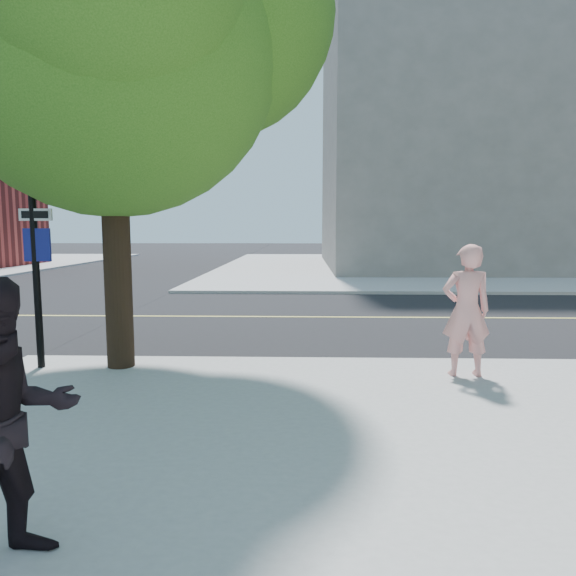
{
  "coord_description": "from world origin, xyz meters",
  "views": [
    {
      "loc": [
        3.59,
        -8.24,
        2.22
      ],
      "look_at": [
        3.36,
        -0.29,
        1.3
      ],
      "focal_mm": 32.01,
      "sensor_mm": 36.0,
      "label": 1
    }
  ],
  "objects": [
    {
      "name": "ground",
      "position": [
        0.0,
        0.0,
        0.0
      ],
      "size": [
        140.0,
        140.0,
        0.0
      ],
      "primitive_type": "plane",
      "color": "black",
      "rests_on": "ground"
    },
    {
      "name": "road_ew",
      "position": [
        0.0,
        4.5,
        0.01
      ],
      "size": [
        140.0,
        9.0,
        0.01
      ],
      "primitive_type": "cube",
      "color": "black",
      "rests_on": "ground"
    },
    {
      "name": "sidewalk_ne",
      "position": [
        13.5,
        21.5,
        0.06
      ],
      "size": [
        29.0,
        25.0,
        0.12
      ],
      "primitive_type": "cube",
      "color": "#A1A1A1",
      "rests_on": "ground"
    },
    {
      "name": "filler_ne",
      "position": [
        14.0,
        22.0,
        7.12
      ],
      "size": [
        18.0,
        16.0,
        14.0
      ],
      "primitive_type": "cube",
      "color": "slate",
      "rests_on": "sidewalk_ne"
    },
    {
      "name": "man_on_phone",
      "position": [
        5.92,
        -0.96,
        1.06
      ],
      "size": [
        0.69,
        0.45,
        1.89
      ],
      "primitive_type": "imported",
      "rotation": [
        0.0,
        0.0,
        3.15
      ],
      "color": "pink",
      "rests_on": "sidewalk_se"
    },
    {
      "name": "pedestrian",
      "position": [
        1.78,
        -5.27,
        1.03
      ],
      "size": [
        1.1,
        1.12,
        1.82
      ],
      "primitive_type": "imported",
      "rotation": [
        0.0,
        0.0,
        0.85
      ],
      "color": "black",
      "rests_on": "sidewalk_se"
    },
    {
      "name": "street_tree",
      "position": [
        0.94,
        -0.61,
        5.45
      ],
      "size": [
        6.22,
        5.66,
        8.26
      ],
      "rotation": [
        0.0,
        0.0,
        -0.33
      ],
      "color": "black",
      "rests_on": "sidewalk_se"
    }
  ]
}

